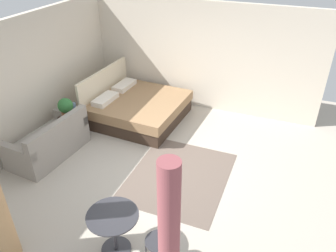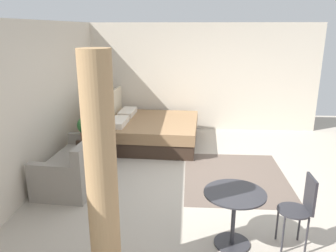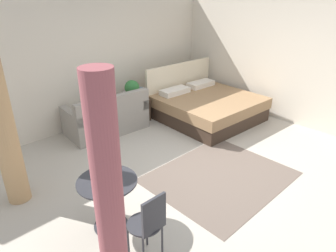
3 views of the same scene
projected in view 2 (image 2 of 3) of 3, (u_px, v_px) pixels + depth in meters
ground_plane at (206, 175)px, 5.90m from camera, size 8.68×8.67×0.02m
wall_back at (44, 100)px, 5.69m from camera, size 8.68×0.12×2.64m
wall_right at (203, 78)px, 8.23m from camera, size 0.12×5.67×2.64m
area_rug at (235, 177)px, 5.79m from camera, size 2.13×1.76×0.01m
bed at (150, 131)px, 7.42m from camera, size 2.09×2.08×1.12m
couch at (79, 166)px, 5.55m from camera, size 1.66×0.96×0.86m
nightstand at (91, 150)px, 6.34m from camera, size 0.41×0.44×0.51m
potted_plant at (86, 127)px, 6.11m from camera, size 0.32×0.32×0.44m
vase at (91, 130)px, 6.35m from camera, size 0.13×0.13×0.23m
balcony_table at (234, 208)px, 3.87m from camera, size 0.72×0.72×0.69m
cafe_chair_near_window at (301, 205)px, 3.79m from camera, size 0.38×0.38×0.91m
curtain_right at (101, 174)px, 3.15m from camera, size 0.30×0.30×2.35m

